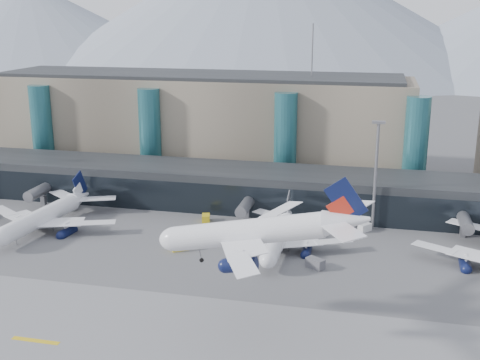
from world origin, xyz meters
name	(u,v)px	position (x,y,z in m)	size (l,w,h in m)	color
ground	(188,310)	(0.00, 0.00, 0.00)	(900.00, 900.00, 0.00)	#515154
runway_strip	(157,357)	(0.00, -15.00, 0.02)	(400.00, 40.00, 0.04)	slate
runway_markings	(157,357)	(0.00, -15.00, 0.05)	(128.00, 1.00, 0.02)	gold
concourse	(256,189)	(-0.02, 57.73, 4.97)	(170.00, 27.00, 10.00)	black
terminal_main	(199,123)	(-25.00, 90.00, 15.44)	(130.00, 30.00, 31.00)	gray
teal_towers	(216,139)	(-14.99, 74.01, 14.01)	(116.40, 19.40, 46.00)	#26636C
mountain_ridge	(364,17)	(15.97, 380.00, 45.74)	(910.00, 400.00, 110.00)	gray
lightmast_mid	(376,169)	(30.00, 48.00, 14.42)	(3.00, 1.20, 25.60)	slate
hero_jet	(268,225)	(14.27, -3.63, 17.85)	(34.47, 35.30, 11.38)	white
jet_parked_left	(50,208)	(-44.45, 32.47, 4.45)	(36.33, 36.08, 11.76)	white
jet_parked_mid	(281,229)	(10.69, 32.32, 3.96)	(32.51, 31.32, 10.46)	white
veh_a	(47,223)	(-45.24, 31.93, 1.01)	(3.60, 2.03, 2.03)	silver
veh_b	(206,218)	(-9.55, 43.97, 0.86)	(2.99, 1.84, 1.72)	gold
veh_c	(315,263)	(19.33, 22.27, 1.01)	(3.63, 1.92, 2.02)	#535359
veh_d	(365,227)	(28.31, 45.81, 0.89)	(3.12, 1.67, 1.78)	silver
veh_g	(277,231)	(8.67, 39.65, 0.68)	(2.34, 1.37, 1.37)	silver
veh_h	(180,246)	(-9.96, 25.18, 0.96)	(3.48, 1.83, 1.93)	gold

